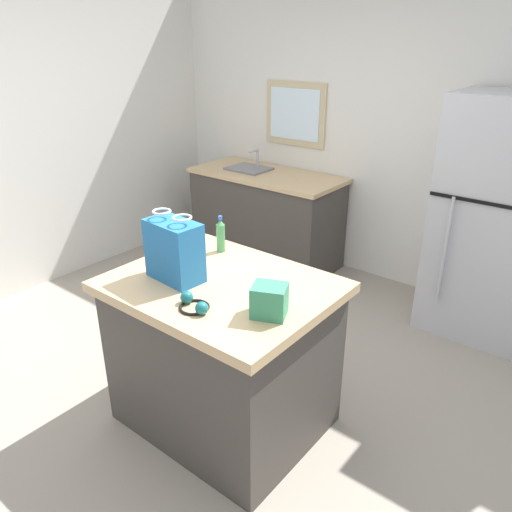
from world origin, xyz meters
TOP-DOWN VIEW (x-y plane):
  - ground at (0.00, 0.00)m, footprint 5.79×5.79m
  - back_wall at (-0.02, 2.31)m, footprint 4.83×0.13m
  - kitchen_island at (0.17, -0.13)m, footprint 1.17×0.93m
  - refrigerator at (1.04, 1.90)m, footprint 0.81×0.69m
  - sink_counter at (-1.08, 1.90)m, footprint 1.51×0.68m
  - shopping_bag at (-0.05, -0.24)m, footprint 0.32×0.20m
  - small_box at (0.58, -0.24)m, footprint 0.20×0.19m
  - bottle at (-0.11, 0.19)m, footprint 0.05×0.05m
  - ear_defenders at (0.26, -0.41)m, footprint 0.20×0.18m

SIDE VIEW (x-z plane):
  - ground at x=0.00m, z-range 0.00..0.00m
  - sink_counter at x=-1.08m, z-range -0.08..1.01m
  - kitchen_island at x=0.17m, z-range 0.00..0.93m
  - refrigerator at x=1.04m, z-range 0.00..1.79m
  - ear_defenders at x=0.26m, z-range 0.92..0.98m
  - small_box at x=0.58m, z-range 0.93..1.08m
  - bottle at x=-0.11m, z-range 0.91..1.14m
  - shopping_bag at x=-0.05m, z-range 0.91..1.28m
  - back_wall at x=-0.02m, z-range 0.00..2.80m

